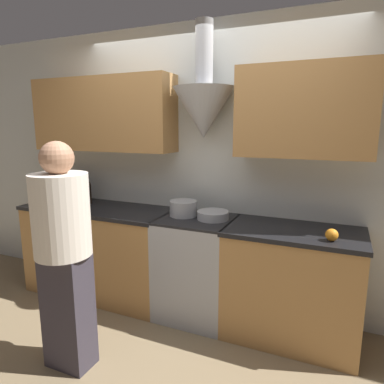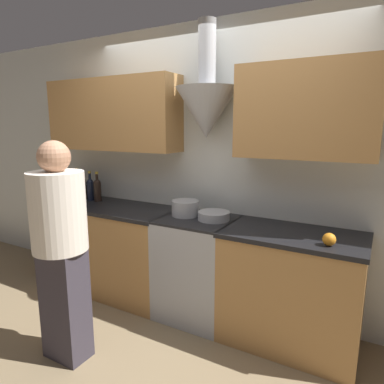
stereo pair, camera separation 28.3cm
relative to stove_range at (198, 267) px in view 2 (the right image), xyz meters
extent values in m
plane|color=#847051|center=(0.00, -0.36, -0.46)|extent=(12.00, 12.00, 0.00)
cube|color=silver|center=(0.00, 0.33, 0.84)|extent=(8.40, 0.06, 2.60)
cone|color=#A8AAAF|center=(0.00, 0.15, 1.35)|extent=(0.53, 0.53, 0.43)
cylinder|color=#A8AAAF|center=(0.00, 0.15, 1.83)|extent=(0.15, 0.15, 0.53)
cube|color=#B27F47|center=(-1.06, 0.15, 1.34)|extent=(1.50, 0.32, 0.70)
cube|color=#B27F47|center=(0.82, 0.15, 1.34)|extent=(1.02, 0.32, 0.70)
cube|color=#B27F47|center=(-1.06, 0.00, -0.02)|extent=(1.50, 0.60, 0.87)
cube|color=black|center=(-1.06, 0.00, 0.43)|extent=(1.52, 0.62, 0.03)
cube|color=#B27F47|center=(0.82, 0.00, -0.02)|extent=(1.02, 0.60, 0.87)
cube|color=black|center=(0.82, 0.00, 0.43)|extent=(1.04, 0.62, 0.03)
cube|color=#A8AAAF|center=(0.00, 0.00, -0.01)|extent=(0.63, 0.60, 0.88)
cube|color=black|center=(0.00, -0.30, -0.05)|extent=(0.44, 0.01, 0.40)
cube|color=black|center=(0.00, 0.00, 0.44)|extent=(0.63, 0.60, 0.02)
cube|color=#A8AAAF|center=(0.00, 0.27, 0.38)|extent=(0.63, 0.06, 0.10)
cylinder|color=black|center=(-1.73, 0.06, 0.56)|extent=(0.08, 0.08, 0.22)
sphere|color=black|center=(-1.73, 0.06, 0.66)|extent=(0.07, 0.07, 0.07)
cylinder|color=black|center=(-1.73, 0.06, 0.72)|extent=(0.03, 0.03, 0.09)
cylinder|color=gold|center=(-1.73, 0.06, 0.78)|extent=(0.03, 0.03, 0.02)
cylinder|color=black|center=(-1.64, 0.08, 0.55)|extent=(0.07, 0.07, 0.20)
sphere|color=black|center=(-1.64, 0.08, 0.65)|extent=(0.07, 0.07, 0.07)
cylinder|color=black|center=(-1.64, 0.08, 0.71)|extent=(0.03, 0.03, 0.08)
cylinder|color=gold|center=(-1.64, 0.08, 0.76)|extent=(0.03, 0.03, 0.02)
cylinder|color=black|center=(-1.55, 0.08, 0.55)|extent=(0.08, 0.08, 0.20)
sphere|color=black|center=(-1.55, 0.08, 0.65)|extent=(0.08, 0.08, 0.08)
cylinder|color=black|center=(-1.55, 0.08, 0.72)|extent=(0.03, 0.03, 0.09)
cylinder|color=gold|center=(-1.55, 0.08, 0.77)|extent=(0.03, 0.03, 0.02)
cylinder|color=black|center=(-1.46, 0.08, 0.54)|extent=(0.07, 0.07, 0.19)
sphere|color=black|center=(-1.46, 0.08, 0.64)|extent=(0.07, 0.07, 0.07)
cylinder|color=black|center=(-1.46, 0.08, 0.70)|extent=(0.03, 0.03, 0.09)
cylinder|color=maroon|center=(-1.46, 0.08, 0.76)|extent=(0.03, 0.03, 0.02)
cylinder|color=black|center=(-1.36, 0.08, 0.55)|extent=(0.07, 0.07, 0.19)
sphere|color=black|center=(-1.36, 0.08, 0.64)|extent=(0.07, 0.07, 0.07)
cylinder|color=black|center=(-1.36, 0.08, 0.70)|extent=(0.03, 0.03, 0.08)
cylinder|color=gold|center=(-1.36, 0.08, 0.75)|extent=(0.03, 0.03, 0.02)
cylinder|color=black|center=(-1.25, 0.08, 0.55)|extent=(0.08, 0.08, 0.20)
sphere|color=black|center=(-1.25, 0.08, 0.64)|extent=(0.07, 0.07, 0.07)
cylinder|color=black|center=(-1.25, 0.08, 0.70)|extent=(0.03, 0.03, 0.08)
cylinder|color=gold|center=(-1.25, 0.08, 0.75)|extent=(0.03, 0.03, 0.02)
cylinder|color=#A8AAAF|center=(-0.14, 0.03, 0.52)|extent=(0.24, 0.24, 0.14)
cylinder|color=#A8AAAF|center=(0.14, 0.02, 0.48)|extent=(0.27, 0.27, 0.07)
sphere|color=orange|center=(1.09, -0.17, 0.49)|extent=(0.09, 0.09, 0.09)
cube|color=#38333D|center=(-0.57, -0.98, -0.04)|extent=(0.32, 0.21, 0.83)
cylinder|color=silver|center=(-0.57, -0.98, 0.66)|extent=(0.38, 0.38, 0.56)
sphere|color=#AD7A5B|center=(-0.57, -0.98, 1.03)|extent=(0.22, 0.22, 0.22)
camera|label=1|loc=(1.11, -2.65, 1.24)|focal=32.00mm
camera|label=2|loc=(1.37, -2.52, 1.24)|focal=32.00mm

